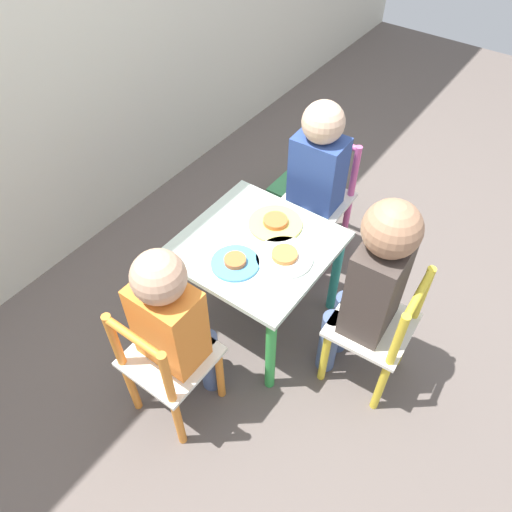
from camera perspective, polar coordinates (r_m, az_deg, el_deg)
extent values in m
plane|color=#5B514C|center=(2.07, 0.00, -6.80)|extent=(6.00, 6.00, 0.00)
cube|color=silver|center=(1.75, 0.00, 1.19)|extent=(0.51, 0.51, 0.02)
cylinder|color=green|center=(1.73, 1.67, -11.15)|extent=(0.04, 0.04, 0.40)
cylinder|color=teal|center=(1.97, 9.07, -2.08)|extent=(0.04, 0.04, 0.40)
cylinder|color=#387AD1|center=(1.91, -9.39, -4.33)|extent=(0.04, 0.04, 0.40)
cylinder|color=#8E51BC|center=(2.12, -1.34, 3.22)|extent=(0.04, 0.04, 0.40)
cube|color=silver|center=(1.64, -9.73, -11.25)|extent=(0.26, 0.26, 0.02)
cylinder|color=orange|center=(1.76, -4.14, -13.27)|extent=(0.03, 0.03, 0.28)
cylinder|color=orange|center=(1.85, -9.34, -9.78)|extent=(0.03, 0.03, 0.28)
cylinder|color=orange|center=(1.70, -8.86, -18.19)|extent=(0.03, 0.03, 0.28)
cylinder|color=orange|center=(1.79, -14.04, -14.23)|extent=(0.03, 0.03, 0.28)
cylinder|color=orange|center=(1.46, -10.08, -13.72)|extent=(0.03, 0.03, 0.26)
cylinder|color=orange|center=(1.56, -15.82, -9.41)|extent=(0.03, 0.03, 0.26)
cylinder|color=orange|center=(1.41, -13.85, -9.05)|extent=(0.02, 0.21, 0.02)
cube|color=silver|center=(1.73, 13.10, -7.63)|extent=(0.27, 0.27, 0.02)
cylinder|color=yellow|center=(1.93, 10.76, -6.69)|extent=(0.03, 0.03, 0.28)
cylinder|color=yellow|center=(1.81, 7.85, -11.30)|extent=(0.03, 0.03, 0.28)
cylinder|color=yellow|center=(1.91, 16.55, -9.33)|extent=(0.03, 0.03, 0.28)
cylinder|color=yellow|center=(1.79, 14.05, -14.22)|extent=(0.03, 0.03, 0.28)
cylinder|color=yellow|center=(1.70, 18.45, -4.22)|extent=(0.03, 0.03, 0.26)
cylinder|color=yellow|center=(1.56, 15.83, -9.40)|extent=(0.03, 0.03, 0.26)
cylinder|color=yellow|center=(1.54, 18.13, -4.15)|extent=(0.21, 0.04, 0.02)
cube|color=silver|center=(2.13, 6.94, 6.35)|extent=(0.27, 0.27, 0.02)
cylinder|color=#E5599E|center=(2.20, 2.85, 2.93)|extent=(0.03, 0.03, 0.28)
cylinder|color=#E5599E|center=(2.13, 7.70, 0.71)|extent=(0.03, 0.03, 0.28)
cylinder|color=#E5599E|center=(2.34, 5.59, 5.93)|extent=(0.03, 0.03, 0.28)
cylinder|color=#E5599E|center=(2.28, 10.23, 3.92)|extent=(0.03, 0.03, 0.28)
cylinder|color=#E5599E|center=(2.17, 6.11, 11.29)|extent=(0.03, 0.03, 0.26)
cylinder|color=#E5599E|center=(2.10, 11.19, 9.28)|extent=(0.03, 0.03, 0.26)
cylinder|color=#E5599E|center=(2.07, 8.98, 12.87)|extent=(0.03, 0.21, 0.02)
cylinder|color=#4C608E|center=(1.78, -5.30, -11.90)|extent=(0.07, 0.07, 0.30)
cylinder|color=#4C608E|center=(1.82, -7.76, -10.26)|extent=(0.07, 0.07, 0.30)
cube|color=orange|center=(1.52, -9.95, -7.65)|extent=(0.14, 0.20, 0.30)
sphere|color=tan|center=(1.35, -11.10, -2.37)|extent=(0.16, 0.16, 0.16)
cylinder|color=#4C608E|center=(1.89, 9.68, -7.55)|extent=(0.07, 0.07, 0.30)
cylinder|color=#4C608E|center=(1.84, 8.29, -9.72)|extent=(0.07, 0.07, 0.30)
cube|color=#423833|center=(1.59, 13.56, -3.47)|extent=(0.21, 0.15, 0.35)
sphere|color=#A37556|center=(1.41, 15.29, 3.00)|extent=(0.17, 0.17, 0.17)
cylinder|color=#4C608E|center=(2.17, 3.93, 2.28)|extent=(0.07, 0.07, 0.30)
cylinder|color=#4C608E|center=(2.14, 6.23, 1.23)|extent=(0.07, 0.07, 0.30)
cube|color=#2D478E|center=(2.02, 7.08, 9.53)|extent=(0.15, 0.21, 0.31)
sphere|color=#DBB293|center=(1.89, 7.71, 14.90)|extent=(0.16, 0.16, 0.16)
cylinder|color=#4C9EE0|center=(1.68, -2.40, -0.83)|extent=(0.16, 0.16, 0.01)
cylinder|color=#CC6633|center=(1.67, -2.41, -0.50)|extent=(0.07, 0.07, 0.02)
cylinder|color=white|center=(1.70, 3.27, -0.16)|extent=(0.20, 0.20, 0.01)
cylinder|color=#D6843D|center=(1.69, 3.29, 0.17)|extent=(0.09, 0.09, 0.02)
cylinder|color=#EADB66|center=(1.81, 2.22, 3.71)|extent=(0.20, 0.20, 0.01)
cylinder|color=#CC6633|center=(1.80, 2.23, 4.04)|extent=(0.09, 0.09, 0.02)
cube|color=#3D8E56|center=(2.52, 5.26, 7.56)|extent=(0.35, 0.19, 0.15)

